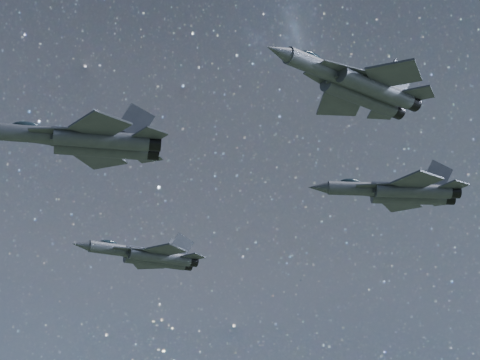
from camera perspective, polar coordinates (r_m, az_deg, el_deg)
name	(u,v)px	position (r m, az deg, el deg)	size (l,w,h in m)	color
jet_lead	(86,140)	(77.01, -10.88, 2.79)	(18.56, 12.57, 4.67)	#343841
jet_left	(148,256)	(105.34, -6.59, -5.36)	(17.12, 12.24, 4.38)	#343841
jet_right	(356,85)	(75.71, 8.28, 6.70)	(18.49, 12.74, 4.64)	#343841
jet_slot	(398,192)	(101.08, 11.20, -0.81)	(19.36, 12.83, 4.94)	#343841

